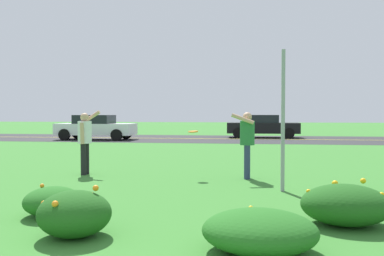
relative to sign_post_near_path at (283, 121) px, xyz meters
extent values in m
plane|color=#387A2D|center=(-2.39, 4.89, -1.39)|extent=(120.00, 120.00, 0.00)
cube|color=#2D2D30|center=(-2.39, 16.57, -1.38)|extent=(120.00, 7.84, 0.01)
cube|color=yellow|center=(-2.39, 16.57, -1.38)|extent=(120.00, 0.16, 0.00)
ellipsoid|color=#23661E|center=(-3.56, -2.47, -1.17)|extent=(0.83, 0.89, 0.43)
sphere|color=orange|center=(-3.26, -2.34, -1.11)|extent=(0.09, 0.09, 0.09)
sphere|color=orange|center=(-3.55, -2.62, -1.05)|extent=(0.07, 0.07, 0.07)
sphere|color=orange|center=(-3.74, -2.43, -0.95)|extent=(0.07, 0.07, 0.07)
sphere|color=orange|center=(-3.68, -2.48, -1.11)|extent=(0.05, 0.05, 0.05)
ellipsoid|color=#1E5619|center=(0.66, -2.40, -1.11)|extent=(1.20, 0.99, 0.56)
sphere|color=yellow|center=(0.96, -2.13, -0.82)|extent=(0.08, 0.08, 0.08)
sphere|color=yellow|center=(0.57, -2.16, -0.86)|extent=(0.09, 0.09, 0.09)
sphere|color=yellow|center=(1.11, -2.49, -0.94)|extent=(0.07, 0.07, 0.07)
sphere|color=yellow|center=(0.94, -2.51, -0.99)|extent=(0.07, 0.07, 0.07)
sphere|color=yellow|center=(0.18, -2.33, -0.95)|extent=(0.06, 0.06, 0.06)
ellipsoid|color=#23661E|center=(-0.52, -3.67, -1.15)|extent=(1.28, 1.11, 0.47)
sphere|color=yellow|center=(-0.62, -3.19, -1.01)|extent=(0.06, 0.06, 0.06)
sphere|color=yellow|center=(-0.53, -3.89, -1.00)|extent=(0.07, 0.07, 0.07)
sphere|color=yellow|center=(-0.41, -3.11, -1.10)|extent=(0.09, 0.09, 0.09)
sphere|color=yellow|center=(-0.79, -3.71, -1.11)|extent=(0.06, 0.06, 0.06)
ellipsoid|color=#1E5619|center=(-2.78, -3.43, -1.10)|extent=(0.91, 0.89, 0.58)
sphere|color=orange|center=(-3.19, -3.42, -0.99)|extent=(0.07, 0.07, 0.07)
sphere|color=orange|center=(-3.09, -3.22, -0.95)|extent=(0.08, 0.08, 0.08)
sphere|color=orange|center=(-2.86, -3.77, -0.91)|extent=(0.08, 0.08, 0.08)
sphere|color=orange|center=(-2.59, -3.35, -0.89)|extent=(0.09, 0.09, 0.09)
sphere|color=orange|center=(-2.55, -3.32, -0.80)|extent=(0.08, 0.08, 0.08)
sphere|color=orange|center=(-2.90, -3.19, -0.89)|extent=(0.06, 0.06, 0.06)
cube|color=#93969B|center=(0.00, 0.00, 0.00)|extent=(0.07, 0.10, 2.78)
cylinder|color=silver|center=(-4.74, 1.56, -0.33)|extent=(0.34, 0.34, 0.56)
sphere|color=tan|center=(-4.74, 1.56, 0.05)|extent=(0.21, 0.21, 0.21)
cylinder|color=black|center=(-4.74, 1.65, -1.00)|extent=(0.14, 0.14, 0.78)
cylinder|color=black|center=(-4.75, 1.48, -1.00)|extent=(0.14, 0.14, 0.78)
cylinder|color=tan|center=(-4.65, 1.76, 0.05)|extent=(0.49, 0.10, 0.35)
cylinder|color=tan|center=(-4.73, 1.36, -0.34)|extent=(0.11, 0.09, 0.53)
cylinder|color=#287038|center=(-0.71, 1.47, -0.31)|extent=(0.34, 0.34, 0.56)
sphere|color=tan|center=(-0.71, 1.47, 0.07)|extent=(0.21, 0.21, 0.21)
cylinder|color=navy|center=(-0.71, 1.39, -0.99)|extent=(0.14, 0.14, 0.79)
cylinder|color=navy|center=(-0.70, 1.56, -0.99)|extent=(0.14, 0.14, 0.79)
cylinder|color=tan|center=(-0.81, 1.28, 0.02)|extent=(0.53, 0.10, 0.27)
cylinder|color=tan|center=(-0.72, 1.67, -0.33)|extent=(0.11, 0.09, 0.53)
cylinder|color=orange|center=(-1.99, 1.47, -0.29)|extent=(0.24, 0.24, 0.04)
torus|color=orange|center=(-1.99, 1.47, -0.29)|extent=(0.24, 0.24, 0.04)
cube|color=silver|center=(-9.64, 14.80, -0.77)|extent=(4.50, 1.82, 0.66)
cube|color=black|center=(-9.74, 14.80, -0.20)|extent=(2.10, 1.64, 0.52)
cylinder|color=black|center=(-8.09, 15.69, -1.06)|extent=(0.66, 0.22, 0.66)
cylinder|color=black|center=(-8.09, 13.91, -1.06)|extent=(0.66, 0.22, 0.66)
cylinder|color=black|center=(-11.19, 15.69, -1.06)|extent=(0.66, 0.22, 0.66)
cylinder|color=black|center=(-11.19, 13.91, -1.06)|extent=(0.66, 0.22, 0.66)
cube|color=black|center=(0.14, 18.33, -0.77)|extent=(4.50, 1.82, 0.66)
cube|color=black|center=(0.04, 18.33, -0.20)|extent=(2.10, 1.64, 0.52)
cylinder|color=black|center=(1.69, 19.22, -1.06)|extent=(0.66, 0.22, 0.66)
cylinder|color=black|center=(1.69, 17.44, -1.06)|extent=(0.66, 0.22, 0.66)
cylinder|color=black|center=(-1.41, 19.22, -1.06)|extent=(0.66, 0.22, 0.66)
cylinder|color=black|center=(-1.41, 17.44, -1.06)|extent=(0.66, 0.22, 0.66)
camera|label=1|loc=(-0.62, -8.20, 0.14)|focal=38.36mm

